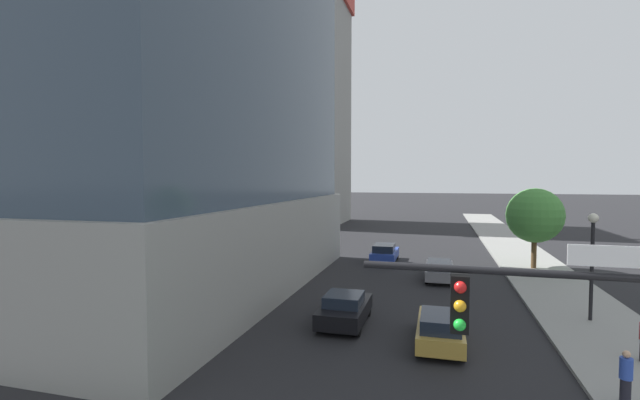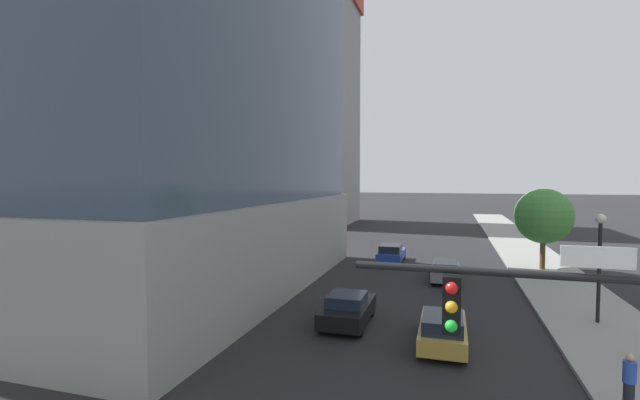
% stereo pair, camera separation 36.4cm
% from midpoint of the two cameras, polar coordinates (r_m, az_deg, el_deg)
% --- Properties ---
extents(sidewalk, '(4.82, 120.00, 0.15)m').
position_cam_midpoint_polar(sidewalk, '(25.52, 32.13, -12.47)').
color(sidewalk, gray).
rests_on(sidewalk, ground).
extents(construction_building, '(25.58, 15.24, 43.54)m').
position_cam_midpoint_polar(construction_building, '(66.19, -1.87, 13.75)').
color(construction_building, gray).
rests_on(construction_building, ground).
extents(traffic_light_pole, '(6.34, 0.48, 5.52)m').
position_cam_midpoint_polar(traffic_light_pole, '(8.96, 33.65, -15.28)').
color(traffic_light_pole, black).
rests_on(traffic_light_pole, sidewalk).
extents(street_lamp, '(0.44, 0.44, 4.90)m').
position_cam_midpoint_polar(street_lamp, '(23.27, 33.23, -5.50)').
color(street_lamp, black).
rests_on(street_lamp, sidewalk).
extents(street_tree, '(3.92, 3.92, 5.78)m').
position_cam_midpoint_polar(street_tree, '(34.76, 27.55, -1.88)').
color(street_tree, brown).
rests_on(street_tree, sidewalk).
extents(car_blue, '(1.88, 4.20, 1.46)m').
position_cam_midpoint_polar(car_blue, '(34.94, 9.63, -6.89)').
color(car_blue, '#233D9E').
rests_on(car_blue, ground).
extents(car_gray, '(1.76, 4.57, 1.35)m').
position_cam_midpoint_polar(car_gray, '(29.71, 16.52, -8.81)').
color(car_gray, slate).
rests_on(car_gray, ground).
extents(car_gold, '(1.77, 4.22, 1.42)m').
position_cam_midpoint_polar(car_gold, '(18.46, 16.39, -15.96)').
color(car_gold, '#AD8938').
rests_on(car_gold, ground).
extents(car_black, '(1.91, 4.10, 1.45)m').
position_cam_midpoint_polar(car_black, '(20.35, 4.19, -14.07)').
color(car_black, black).
rests_on(car_black, ground).
extents(pedestrian_blue_shirt, '(0.34, 0.34, 1.60)m').
position_cam_midpoint_polar(pedestrian_blue_shirt, '(15.81, 36.08, -18.70)').
color(pedestrian_blue_shirt, black).
rests_on(pedestrian_blue_shirt, sidewalk).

